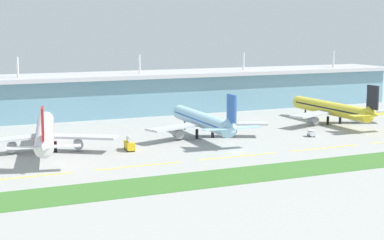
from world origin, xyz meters
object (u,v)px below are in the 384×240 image
airliner_far (332,109)px  fuel_truck (130,144)px  airliner_middle (203,121)px  airliner_near (45,133)px  baggage_cart (311,133)px

airliner_far → fuel_truck: size_ratio=8.16×
airliner_middle → airliner_near: bearing=-177.8°
fuel_truck → airliner_middle: bearing=19.6°
airliner_near → baggage_cart: size_ratio=17.54×
airliner_near → airliner_far: size_ratio=1.14×
airliner_middle → airliner_far: 65.67m
airliner_near → baggage_cart: airliner_near is taller
fuel_truck → airliner_near: bearing=160.1°
airliner_near → airliner_middle: 59.71m
airliner_middle → airliner_far: bearing=6.7°
airliner_near → baggage_cart: bearing=-7.4°
airliner_near → fuel_truck: (26.40, -9.58, -4.19)m
airliner_far → fuel_truck: (-98.49, -19.49, -4.18)m
airliner_near → airliner_far: bearing=4.5°
airliner_middle → airliner_far: size_ratio=0.97×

